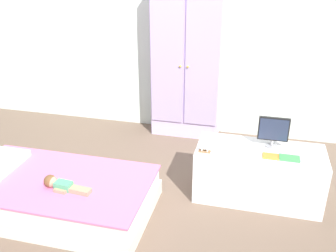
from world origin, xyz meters
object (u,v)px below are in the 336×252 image
(doll, at_px, (58,184))
(book_green, at_px, (289,158))
(tv_monitor, at_px, (273,130))
(wardrobe, at_px, (187,63))
(tv_stand, at_px, (258,174))
(rocking_horse_toy, at_px, (206,146))
(bed, at_px, (57,194))
(book_orange, at_px, (271,156))

(doll, distance_m, book_green, 1.79)
(tv_monitor, bearing_deg, book_green, -52.84)
(tv_monitor, bearing_deg, doll, -154.80)
(doll, distance_m, wardrobe, 1.92)
(doll, bearing_deg, tv_stand, 23.97)
(doll, distance_m, tv_stand, 1.62)
(rocking_horse_toy, bearing_deg, bed, -160.12)
(doll, distance_m, tv_monitor, 1.75)
(bed, bearing_deg, rocking_horse_toy, 19.88)
(tv_monitor, xyz_separation_m, book_green, (0.14, -0.18, -0.14))
(bed, bearing_deg, book_orange, 15.53)
(wardrobe, relative_size, book_green, 10.73)
(wardrobe, height_order, tv_monitor, wardrobe)
(tv_monitor, xyz_separation_m, book_orange, (-0.00, -0.18, -0.14))
(bed, bearing_deg, wardrobe, 66.05)
(bed, distance_m, wardrobe, 1.93)
(book_green, bearing_deg, doll, -161.87)
(doll, relative_size, rocking_horse_toy, 3.35)
(wardrobe, bearing_deg, doll, -110.16)
(bed, bearing_deg, tv_stand, 19.63)
(tv_monitor, bearing_deg, rocking_horse_toy, -156.33)
(tv_stand, relative_size, book_green, 6.61)
(tv_stand, bearing_deg, book_green, -25.04)
(doll, relative_size, book_green, 2.50)
(rocking_horse_toy, distance_m, book_green, 0.65)
(wardrobe, height_order, rocking_horse_toy, wardrobe)
(tv_stand, xyz_separation_m, rocking_horse_toy, (-0.43, -0.15, 0.28))
(doll, bearing_deg, wardrobe, 69.84)
(rocking_horse_toy, xyz_separation_m, book_green, (0.65, 0.05, -0.05))
(tv_monitor, xyz_separation_m, rocking_horse_toy, (-0.52, -0.23, -0.09))
(bed, height_order, tv_stand, tv_stand)
(tv_stand, bearing_deg, doll, -156.03)
(bed, relative_size, wardrobe, 0.91)
(book_orange, bearing_deg, tv_stand, 127.32)
(book_orange, bearing_deg, book_green, 0.00)
(rocking_horse_toy, xyz_separation_m, book_orange, (0.51, 0.05, -0.05))
(rocking_horse_toy, height_order, book_orange, rocking_horse_toy)
(book_orange, bearing_deg, bed, -164.47)
(doll, distance_m, rocking_horse_toy, 1.18)
(tv_stand, height_order, tv_monitor, tv_monitor)
(doll, bearing_deg, tv_monitor, 25.20)
(book_orange, bearing_deg, rocking_horse_toy, -174.79)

